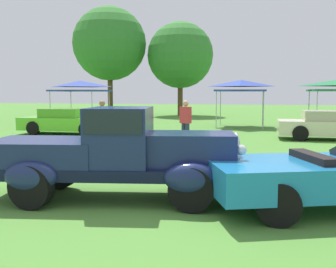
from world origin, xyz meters
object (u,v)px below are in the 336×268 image
Objects in this scene: spectator_near_truck at (102,121)px; show_car_lime at (66,121)px; canopy_tent_center_field at (241,85)px; feature_pickup_truck at (116,153)px; canopy_tent_left_field at (80,85)px; spectator_between_cars at (185,122)px; show_car_cream at (330,126)px.

show_car_lime is at bearing 132.86° from spectator_near_truck.
show_car_lime is at bearing -143.71° from canopy_tent_center_field.
canopy_tent_left_field is (-8.03, 15.43, 1.55)m from feature_pickup_truck.
spectator_near_truck is 10.67m from canopy_tent_center_field.
show_car_lime is 4.95m from spectator_near_truck.
feature_pickup_truck is 2.81× the size of spectator_between_cars.
spectator_between_cars is (6.36, -3.02, 0.31)m from show_car_lime.
canopy_tent_left_field is (-1.65, 5.12, 1.82)m from show_car_lime.
canopy_tent_center_field is (1.63, 8.89, 1.51)m from spectator_between_cars.
show_car_cream is at bearing 1.46° from show_car_lime.
spectator_near_truck is at bearing -155.35° from show_car_cream.
spectator_between_cars is 0.57× the size of canopy_tent_left_field.
canopy_tent_left_field is 9.67m from canopy_tent_center_field.
show_car_lime is (-6.38, 10.31, -0.27)m from feature_pickup_truck.
show_car_lime is 2.61× the size of spectator_near_truck.
show_car_lime is at bearing 121.76° from feature_pickup_truck.
spectator_near_truck is (-3.02, 6.69, 0.04)m from feature_pickup_truck.
show_car_cream is 2.53× the size of spectator_near_truck.
feature_pickup_truck is at bearing -89.83° from spectator_between_cars.
show_car_lime and show_car_cream have the same top height.
canopy_tent_left_field is at bearing 107.87° from show_car_lime.
feature_pickup_truck is 2.81× the size of spectator_near_truck.
spectator_near_truck is 0.60× the size of canopy_tent_center_field.
canopy_tent_center_field is at bearing 125.13° from show_car_cream.
feature_pickup_truck is at bearing -117.49° from show_car_cream.
show_car_lime is 1.49× the size of canopy_tent_left_field.
canopy_tent_center_field is at bearing 79.62° from spectator_between_cars.
feature_pickup_truck reaches higher than show_car_lime.
spectator_near_truck is (-8.55, -3.92, 0.31)m from show_car_cream.
spectator_between_cars is at bearing 90.17° from feature_pickup_truck.
show_car_lime is at bearing -72.13° from canopy_tent_left_field.
canopy_tent_left_field reaches higher than show_car_cream.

